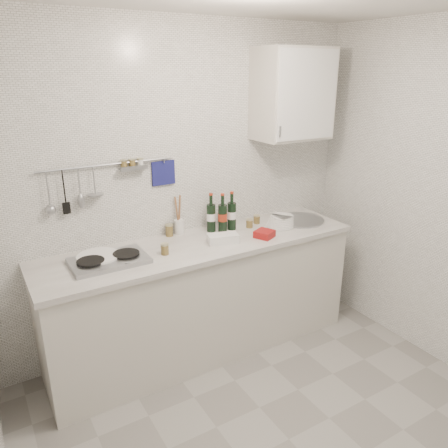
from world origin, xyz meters
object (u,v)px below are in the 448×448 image
Objects in this scene: plate_stack_hob at (98,258)px; utensil_crock at (179,225)px; wine_bottles at (222,212)px; wall_cabinet at (293,94)px; plate_stack_sink at (281,221)px.

plate_stack_hob is 0.97× the size of utensil_crock.
wine_bottles is 0.35m from utensil_crock.
utensil_crock is (-0.97, 0.13, -0.96)m from wall_cabinet.
plate_stack_sink is at bearing -2.81° from plate_stack_hob.
utensil_crock is at bearing 172.28° from wall_cabinet.
plate_stack_sink is 0.76× the size of wine_bottles.
utensil_crock is (0.69, 0.19, 0.05)m from plate_stack_hob.
plate_stack_hob is 0.99× the size of wine_bottles.
utensil_crock is at bearing 161.60° from plate_stack_sink.
plate_stack_sink is at bearing -141.38° from wall_cabinet.
wine_bottles reaches higher than plate_stack_hob.
utensil_crock is (-0.80, 0.27, 0.03)m from plate_stack_sink.
wall_cabinet is 1.01m from plate_stack_sink.
plate_stack_hob is at bearing -177.88° from wall_cabinet.
wall_cabinet reaches higher than wine_bottles.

